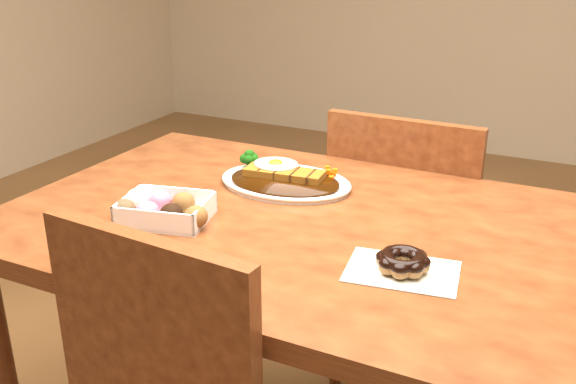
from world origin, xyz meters
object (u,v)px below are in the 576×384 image
at_px(chair_far, 409,243).
at_px(katsu_curry_plate, 284,179).
at_px(table, 297,260).
at_px(donut_box, 164,209).
at_px(pon_de_ring, 403,262).

bearing_deg(chair_far, katsu_curry_plate, 62.90).
height_order(table, chair_far, chair_far).
relative_size(chair_far, donut_box, 4.15).
bearing_deg(pon_de_ring, table, 153.56).
bearing_deg(pon_de_ring, donut_box, -179.99).
bearing_deg(katsu_curry_plate, pon_de_ring, -37.70).
distance_m(katsu_curry_plate, donut_box, 0.31).
bearing_deg(table, katsu_curry_plate, 124.80).
bearing_deg(donut_box, pon_de_ring, 0.01).
bearing_deg(katsu_curry_plate, chair_far, 61.45).
bearing_deg(donut_box, chair_far, 63.16).
height_order(chair_far, katsu_curry_plate, chair_far).
relative_size(table, chair_far, 1.38).
height_order(katsu_curry_plate, donut_box, katsu_curry_plate).
distance_m(chair_far, katsu_curry_plate, 0.52).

